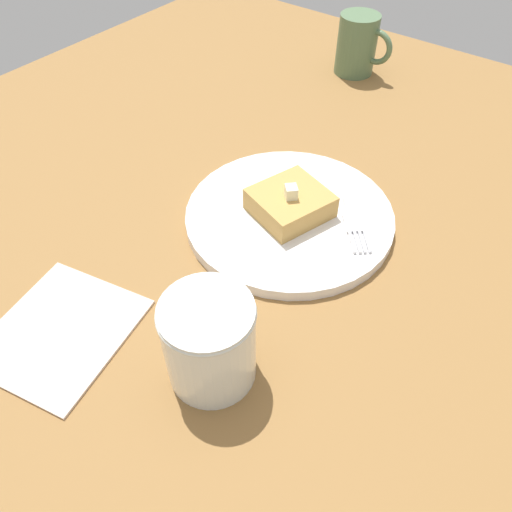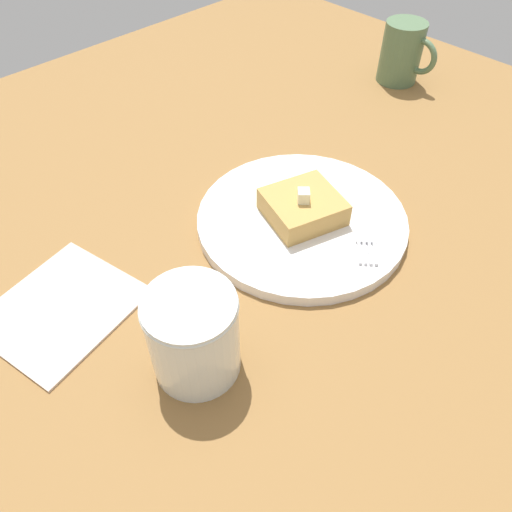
{
  "view_description": "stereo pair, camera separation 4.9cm",
  "coord_description": "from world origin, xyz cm",
  "px_view_note": "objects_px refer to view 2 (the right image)",
  "views": [
    {
      "loc": [
        22.29,
        -32.87,
        42.71
      ],
      "look_at": [
        1.97,
        -6.17,
        7.16
      ],
      "focal_mm": 35.0,
      "sensor_mm": 36.0,
      "label": 1
    },
    {
      "loc": [
        25.95,
        -29.64,
        42.71
      ],
      "look_at": [
        1.97,
        -6.17,
        7.16
      ],
      "focal_mm": 35.0,
      "sensor_mm": 36.0,
      "label": 2
    }
  ],
  "objects_px": {
    "fork": "(364,220)",
    "plate": "(302,220)",
    "coffee_mug": "(402,53)",
    "syrup_jar": "(194,337)",
    "napkin": "(61,308)"
  },
  "relations": [
    {
      "from": "plate",
      "to": "syrup_jar",
      "type": "relative_size",
      "value": 2.69
    },
    {
      "from": "plate",
      "to": "coffee_mug",
      "type": "xyz_separation_m",
      "value": [
        -0.12,
        0.37,
        0.04
      ]
    },
    {
      "from": "syrup_jar",
      "to": "coffee_mug",
      "type": "height_order",
      "value": "coffee_mug"
    },
    {
      "from": "fork",
      "to": "coffee_mug",
      "type": "bearing_deg",
      "value": 118.58
    },
    {
      "from": "fork",
      "to": "plate",
      "type": "bearing_deg",
      "value": -141.48
    },
    {
      "from": "fork",
      "to": "napkin",
      "type": "distance_m",
      "value": 0.34
    },
    {
      "from": "syrup_jar",
      "to": "fork",
      "type": "bearing_deg",
      "value": 90.88
    },
    {
      "from": "napkin",
      "to": "coffee_mug",
      "type": "xyz_separation_m",
      "value": [
        -0.04,
        0.64,
        0.05
      ]
    },
    {
      "from": "plate",
      "to": "napkin",
      "type": "bearing_deg",
      "value": -107.77
    },
    {
      "from": "fork",
      "to": "coffee_mug",
      "type": "distance_m",
      "value": 0.38
    },
    {
      "from": "napkin",
      "to": "syrup_jar",
      "type": "bearing_deg",
      "value": 21.88
    },
    {
      "from": "syrup_jar",
      "to": "napkin",
      "type": "distance_m",
      "value": 0.16
    },
    {
      "from": "plate",
      "to": "napkin",
      "type": "xyz_separation_m",
      "value": [
        -0.08,
        -0.26,
        -0.01
      ]
    },
    {
      "from": "fork",
      "to": "syrup_jar",
      "type": "xyz_separation_m",
      "value": [
        0.0,
        -0.25,
        0.03
      ]
    },
    {
      "from": "plate",
      "to": "fork",
      "type": "xyz_separation_m",
      "value": [
        0.06,
        0.04,
        0.01
      ]
    }
  ]
}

